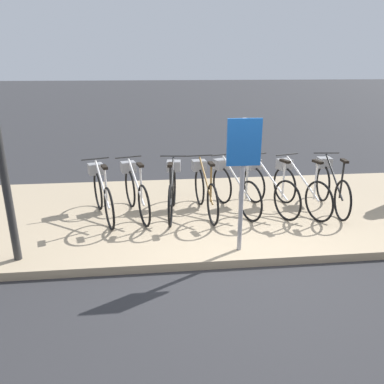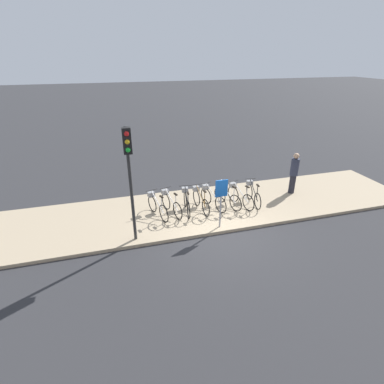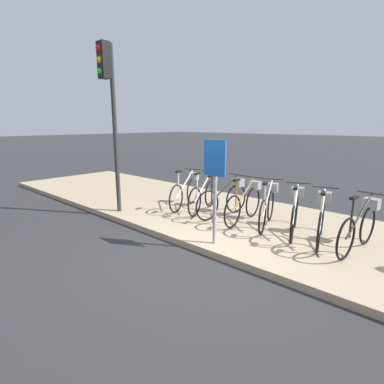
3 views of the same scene
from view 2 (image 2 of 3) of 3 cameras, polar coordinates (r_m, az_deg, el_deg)
ground_plane at (r=10.61m, az=5.82°, el=-7.93°), size 120.00×120.00×0.00m
sidewalk at (r=12.07m, az=2.65°, el=-3.11°), size 17.36×3.70×0.12m
parked_bicycle_0 at (r=11.30m, az=-6.77°, el=-2.51°), size 0.62×1.54×0.99m
parked_bicycle_1 at (r=11.44m, az=-4.15°, el=-2.03°), size 0.59×1.55×0.99m
parked_bicycle_2 at (r=11.55m, az=-1.06°, el=-1.69°), size 0.46×1.60×0.99m
parked_bicycle_3 at (r=11.67m, az=1.54°, el=-1.39°), size 0.46×1.60×0.99m
parked_bicycle_4 at (r=11.86m, az=3.78°, el=-0.98°), size 0.64×1.53×0.99m
parked_bicycle_5 at (r=12.03m, az=6.50°, el=-0.71°), size 0.67×1.52×0.99m
parked_bicycle_6 at (r=12.15m, az=8.96°, el=-0.58°), size 0.59×1.55×0.99m
parked_bicycle_7 at (r=12.43m, az=11.49°, el=-0.20°), size 0.46×1.60×0.99m
pedestrian at (r=13.60m, az=18.84°, el=3.59°), size 0.34×0.34×1.81m
traffic_light at (r=8.97m, az=-11.92°, el=5.36°), size 0.24×0.40×3.76m
sign_post at (r=10.18m, az=5.59°, el=-0.67°), size 0.44×0.07×1.81m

